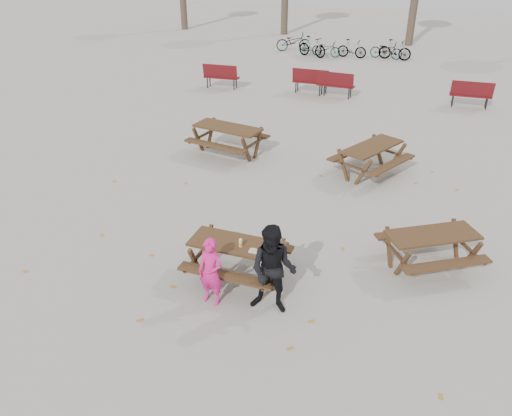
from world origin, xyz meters
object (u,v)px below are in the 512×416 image
(child, at_px, (211,272))
(picnic_table_east, at_px, (430,250))
(food_tray, at_px, (254,251))
(soda_bottle, at_px, (240,243))
(main_picnic_table, at_px, (238,252))
(picnic_table_far, at_px, (371,160))
(adult, at_px, (273,270))
(picnic_table_north, at_px, (228,141))

(child, distance_m, picnic_table_east, 4.34)
(food_tray, bearing_deg, soda_bottle, 163.53)
(main_picnic_table, height_order, picnic_table_far, picnic_table_far)
(child, relative_size, adult, 0.78)
(food_tray, xyz_separation_m, adult, (0.52, -0.48, 0.04))
(soda_bottle, relative_size, picnic_table_north, 0.09)
(main_picnic_table, xyz_separation_m, picnic_table_east, (3.40, 1.63, -0.21))
(main_picnic_table, xyz_separation_m, food_tray, (0.39, -0.17, 0.21))
(soda_bottle, height_order, adult, adult)
(food_tray, distance_m, picnic_table_north, 6.46)
(child, xyz_separation_m, picnic_table_east, (3.56, 2.46, -0.27))
(child, height_order, picnic_table_east, child)
(child, relative_size, picnic_table_east, 0.74)
(picnic_table_north, xyz_separation_m, picnic_table_far, (4.19, 0.04, -0.02))
(food_tray, bearing_deg, main_picnic_table, 156.06)
(picnic_table_east, xyz_separation_m, picnic_table_far, (-1.76, 3.98, 0.04))
(main_picnic_table, relative_size, soda_bottle, 10.59)
(picnic_table_north, bearing_deg, adult, -51.09)
(food_tray, height_order, picnic_table_north, picnic_table_north)
(adult, relative_size, picnic_table_east, 0.96)
(child, height_order, adult, adult)
(soda_bottle, distance_m, picnic_table_east, 3.75)
(soda_bottle, distance_m, picnic_table_far, 5.92)
(adult, bearing_deg, food_tray, 132.95)
(picnic_table_east, bearing_deg, child, -177.85)
(main_picnic_table, height_order, child, child)
(food_tray, relative_size, picnic_table_north, 0.09)
(picnic_table_far, bearing_deg, food_tray, -166.04)
(picnic_table_far, bearing_deg, picnic_table_north, 116.70)
(soda_bottle, xyz_separation_m, child, (-0.26, -0.75, -0.20))
(picnic_table_north, distance_m, picnic_table_far, 4.19)
(food_tray, distance_m, picnic_table_east, 3.53)
(child, height_order, picnic_table_north, child)
(picnic_table_east, bearing_deg, main_picnic_table, 173.13)
(adult, bearing_deg, picnic_table_north, 114.86)
(food_tray, xyz_separation_m, child, (-0.56, -0.66, -0.14))
(main_picnic_table, height_order, picnic_table_north, picnic_table_north)
(child, bearing_deg, adult, 14.80)
(main_picnic_table, height_order, food_tray, food_tray)
(child, distance_m, picnic_table_far, 6.69)
(soda_bottle, bearing_deg, picnic_table_far, 74.84)
(child, xyz_separation_m, adult, (1.08, 0.18, 0.19))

